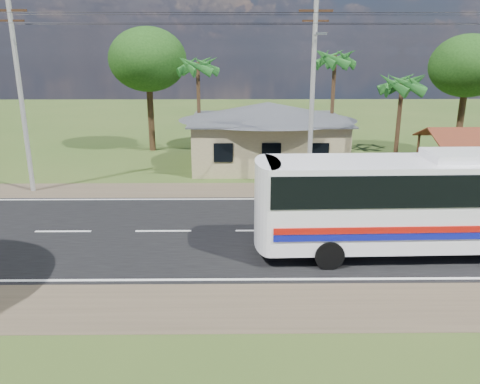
{
  "coord_description": "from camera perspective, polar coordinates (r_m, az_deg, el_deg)",
  "views": [
    {
      "loc": [
        -1.26,
        -19.63,
        7.77
      ],
      "look_at": [
        -1.04,
        1.0,
        1.54
      ],
      "focal_mm": 35.0,
      "sensor_mm": 36.0,
      "label": 1
    }
  ],
  "objects": [
    {
      "name": "waiting_shed",
      "position": [
        31.94,
        26.08,
        6.02
      ],
      "size": [
        5.2,
        4.48,
        3.35
      ],
      "color": "#3B2215",
      "rests_on": "ground"
    },
    {
      "name": "road",
      "position": [
        21.15,
        2.86,
        -4.75
      ],
      "size": [
        120.0,
        16.0,
        0.03
      ],
      "color": "black",
      "rests_on": "ground"
    },
    {
      "name": "ground",
      "position": [
        21.15,
        2.86,
        -4.77
      ],
      "size": [
        120.0,
        120.0,
        0.0
      ],
      "primitive_type": "plane",
      "color": "#314C1B",
      "rests_on": "ground"
    },
    {
      "name": "coach_bus",
      "position": [
        19.69,
        22.92,
        -0.49
      ],
      "size": [
        13.41,
        3.19,
        4.14
      ],
      "rotation": [
        0.0,
        0.0,
        0.03
      ],
      "color": "white",
      "rests_on": "ground"
    },
    {
      "name": "utility_poles",
      "position": [
        26.49,
        8.11,
        12.3
      ],
      "size": [
        32.8,
        2.22,
        11.0
      ],
      "color": "#9E9E99",
      "rests_on": "ground"
    },
    {
      "name": "palm_far",
      "position": [
        35.76,
        -5.17,
        14.99
      ],
      "size": [
        2.8,
        2.8,
        7.7
      ],
      "color": "#47301E",
      "rests_on": "ground"
    },
    {
      "name": "motorcycle",
      "position": [
        26.77,
        12.74,
        0.6
      ],
      "size": [
        1.98,
        1.18,
        0.98
      ],
      "primitive_type": "imported",
      "rotation": [
        0.0,
        0.0,
        1.87
      ],
      "color": "black",
      "rests_on": "ground"
    },
    {
      "name": "house",
      "position": [
        33.11,
        3.35,
        7.86
      ],
      "size": [
        12.4,
        10.0,
        5.0
      ],
      "color": "tan",
      "rests_on": "ground"
    },
    {
      "name": "tree_behind_shed",
      "position": [
        39.61,
        26.01,
        13.6
      ],
      "size": [
        5.6,
        5.6,
        9.02
      ],
      "color": "#47301E",
      "rests_on": "ground"
    },
    {
      "name": "tree_behind_house",
      "position": [
        38.24,
        -11.17,
        15.52
      ],
      "size": [
        6.0,
        6.0,
        9.61
      ],
      "color": "#47301E",
      "rests_on": "ground"
    },
    {
      "name": "palm_mid",
      "position": [
        35.88,
        11.5,
        15.51
      ],
      "size": [
        2.8,
        2.8,
        8.2
      ],
      "color": "#47301E",
      "rests_on": "ground"
    },
    {
      "name": "concrete_barrier",
      "position": [
        29.43,
        26.2,
        0.63
      ],
      "size": [
        7.0,
        0.3,
        0.9
      ],
      "primitive_type": "cube",
      "color": "#9E9E99",
      "rests_on": "ground"
    },
    {
      "name": "palm_near",
      "position": [
        32.53,
        19.17,
        12.27
      ],
      "size": [
        2.8,
        2.8,
        6.7
      ],
      "color": "#47301E",
      "rests_on": "ground"
    }
  ]
}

